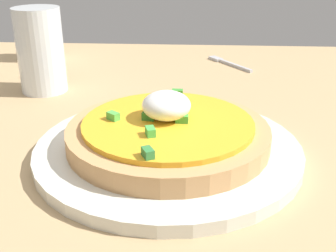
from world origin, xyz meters
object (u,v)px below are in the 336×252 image
fork (226,63)px  plate (168,149)px  pizza (168,131)px  cup_far (41,54)px  cup_near (44,37)px

fork → plate: bearing=131.3°
pizza → fork: (36.01, -8.61, -2.45)cm
plate → cup_far: size_ratio=2.26×
plate → fork: bearing=-13.4°
plate → pizza: (0.04, 0.02, 2.05)cm
cup_far → plate: bearing=-134.7°
pizza → fork: size_ratio=2.13×
plate → cup_far: 28.12cm
plate → cup_near: 45.73cm
pizza → cup_near: cup_near is taller
cup_far → fork: size_ratio=1.25×
plate → cup_far: bearing=45.3°
plate → fork: size_ratio=2.82×
pizza → cup_far: cup_far is taller
fork → pizza: bearing=131.3°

